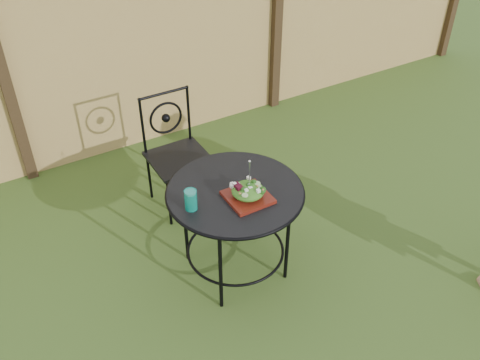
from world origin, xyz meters
The scene contains 8 objects.
ground centered at (0.00, 0.00, 0.00)m, with size 60.00×60.00×0.00m, color #284114.
fence centered at (0.00, 2.19, 0.95)m, with size 8.00×0.12×1.90m.
patio_table centered at (-0.28, 0.24, 0.59)m, with size 0.92×0.92×0.72m.
patio_chair centered at (-0.29, 1.17, 0.50)m, with size 0.46×0.46×0.95m.
salad_plate centered at (-0.25, 0.13, 0.74)m, with size 0.27×0.27×0.02m, color #47150A.
salad centered at (-0.25, 0.13, 0.79)m, with size 0.21×0.21×0.08m, color #235614.
fork centered at (-0.24, 0.13, 0.92)m, with size 0.01×0.01×0.18m, color silver.
drinking_glass centered at (-0.60, 0.22, 0.79)m, with size 0.08×0.08×0.14m, color #0B816E.
Camera 1 is at (-1.64, -2.15, 2.90)m, focal length 40.00 mm.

